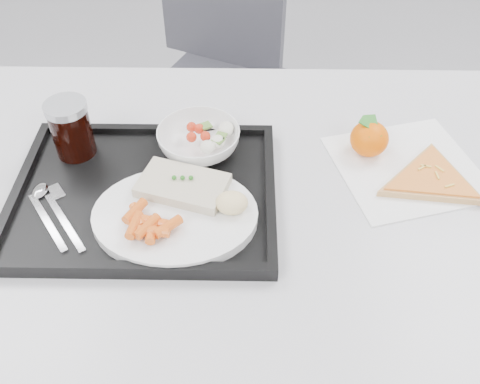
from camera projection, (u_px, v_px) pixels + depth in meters
The scene contains 14 objects.
table at pixel (246, 216), 0.99m from camera, with size 1.20×0.80×0.75m.
chair at pixel (221, 58), 1.67m from camera, with size 0.56×0.57×0.93m.
tray at pixel (145, 194), 0.93m from camera, with size 0.45×0.35×0.03m.
dinner_plate at pixel (175, 216), 0.87m from camera, with size 0.27×0.27×0.02m.
fish_fillet at pixel (183, 185), 0.89m from camera, with size 0.16×0.13×0.03m.
bread_roll at pixel (232, 203), 0.86m from camera, with size 0.06×0.05×0.03m.
salad_bowl at pixel (199, 141), 0.98m from camera, with size 0.15×0.15×0.05m.
cola_glass at pixel (71, 128), 0.96m from camera, with size 0.08×0.08×0.11m.
cutlery at pixel (51, 209), 0.89m from camera, with size 0.13×0.16×0.01m.
napkin at pixel (407, 167), 0.99m from camera, with size 0.31×0.30×0.00m.
tangerine at pixel (369, 139), 0.99m from camera, with size 0.09×0.09×0.07m.
pizza_slice at pixel (431, 179), 0.95m from camera, with size 0.28×0.28×0.02m.
carrot_pile at pixel (148, 223), 0.83m from camera, with size 0.10×0.09×0.02m.
salad_contents at pixel (213, 135), 0.98m from camera, with size 0.09×0.08×0.02m.
Camera 1 is at (0.00, -0.38, 1.41)m, focal length 40.00 mm.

